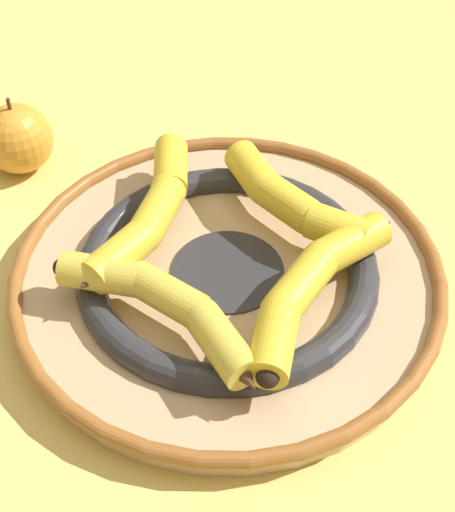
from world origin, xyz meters
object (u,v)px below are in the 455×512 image
object	(u,v)px
banana_a	(287,197)
banana_c	(166,306)
apple	(18,139)
banana_b	(313,284)
banana_d	(149,212)
decorative_bowl	(228,274)

from	to	relation	value
banana_a	banana_c	bearing A→B (deg)	-81.22
banana_c	apple	xyz separation A→B (m)	(0.04, -0.30, -0.02)
apple	banana_a	bearing A→B (deg)	129.80
banana_b	banana_d	xyz separation A→B (m)	(0.08, -0.14, -0.00)
apple	decorative_bowl	bearing A→B (deg)	114.01
decorative_bowl	banana_a	xyz separation A→B (m)	(-0.08, -0.03, 0.04)
banana_a	banana_b	size ratio (longest dim) A/B	0.92
banana_b	apple	distance (m)	0.37
decorative_bowl	banana_b	world-z (taller)	banana_b
banana_a	apple	size ratio (longest dim) A/B	2.05
banana_c	apple	distance (m)	0.30
banana_c	apple	size ratio (longest dim) A/B	2.22
decorative_bowl	apple	distance (m)	0.28
decorative_bowl	banana_a	size ratio (longest dim) A/B	2.19
decorative_bowl	banana_d	size ratio (longest dim) A/B	2.36
banana_a	banana_b	world-z (taller)	same
decorative_bowl	banana_d	bearing A→B (deg)	-57.32
banana_b	banana_c	xyz separation A→B (m)	(0.12, -0.03, -0.00)
banana_b	banana_d	bearing A→B (deg)	-88.45
banana_b	banana_c	distance (m)	0.12
banana_a	apple	world-z (taller)	apple
banana_c	banana_d	world-z (taller)	banana_d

